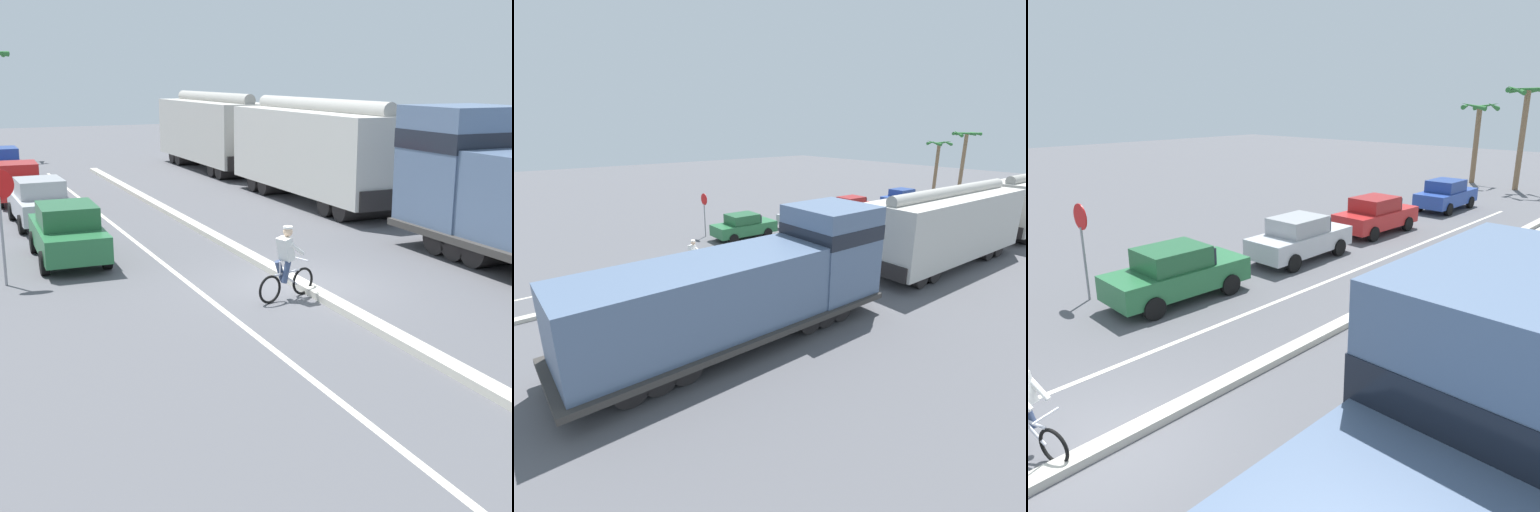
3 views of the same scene
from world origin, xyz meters
TOP-DOWN VIEW (x-y plane):
  - ground_plane at (0.00, 0.00)m, footprint 120.00×120.00m
  - median_curb at (0.00, 6.00)m, footprint 0.36×36.00m
  - lane_stripe at (-2.40, 6.00)m, footprint 0.14×36.00m
  - hopper_car_lead at (6.18, 10.21)m, footprint 2.90×10.60m
  - hopper_car_middle at (6.18, 21.81)m, footprint 2.90×10.60m
  - parked_car_green at (-4.69, 4.89)m, footprint 1.94×4.25m
  - parked_car_silver at (-4.68, 10.30)m, footprint 1.88×4.23m
  - parked_car_red at (-4.80, 15.52)m, footprint 1.96×4.26m
  - parked_car_blue at (-4.82, 22.33)m, footprint 1.84×4.20m
  - cyclist at (-0.76, -0.79)m, footprint 1.65×0.65m

SIDE VIEW (x-z plane):
  - ground_plane at x=0.00m, z-range 0.00..0.00m
  - lane_stripe at x=-2.40m, z-range 0.00..0.01m
  - median_curb at x=0.00m, z-range 0.00..0.16m
  - parked_car_green at x=-4.69m, z-range 0.01..1.63m
  - parked_car_silver at x=-4.68m, z-range 0.01..1.63m
  - parked_car_red at x=-4.80m, z-range 0.01..1.63m
  - parked_car_blue at x=-4.82m, z-range 0.01..1.63m
  - cyclist at x=-0.76m, z-range -0.04..1.67m
  - hopper_car_lead at x=6.18m, z-range -0.01..4.17m
  - hopper_car_middle at x=6.18m, z-range -0.01..4.17m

